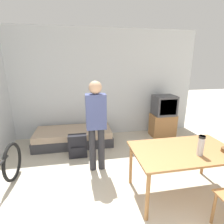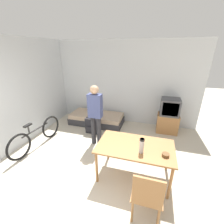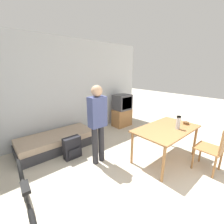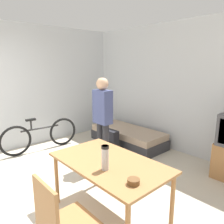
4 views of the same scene
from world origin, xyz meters
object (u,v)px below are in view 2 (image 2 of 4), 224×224
(dining_table, at_px, (135,149))
(thermos_flask, at_px, (142,145))
(wooden_chair, at_px, (147,195))
(bicycle, at_px, (37,135))
(tv, at_px, (168,116))
(backpack, at_px, (92,126))
(person_standing, at_px, (95,112))
(daybed, at_px, (97,119))
(mate_bowl, at_px, (166,155))

(dining_table, xyz_separation_m, thermos_flask, (0.13, -0.17, 0.22))
(wooden_chair, height_order, bicycle, wooden_chair)
(tv, xyz_separation_m, thermos_flask, (-0.60, -2.21, 0.33))
(bicycle, distance_m, backpack, 1.52)
(dining_table, distance_m, person_standing, 1.45)
(tv, relative_size, wooden_chair, 1.17)
(daybed, relative_size, dining_table, 1.26)
(tv, height_order, dining_table, tv)
(tv, xyz_separation_m, bicycle, (-3.31, -1.75, -0.21))
(tv, bearing_deg, person_standing, -147.30)
(daybed, bearing_deg, thermos_flask, -51.38)
(daybed, distance_m, backpack, 0.65)
(tv, height_order, wooden_chair, tv)
(tv, distance_m, person_standing, 2.25)
(thermos_flask, relative_size, mate_bowl, 2.26)
(dining_table, relative_size, mate_bowl, 11.76)
(daybed, relative_size, thermos_flask, 6.58)
(daybed, height_order, dining_table, dining_table)
(wooden_chair, bearing_deg, dining_table, 109.67)
(tv, bearing_deg, daybed, -178.35)
(bicycle, distance_m, mate_bowl, 3.18)
(tv, relative_size, backpack, 2.24)
(wooden_chair, xyz_separation_m, person_standing, (-1.44, 1.68, 0.41))
(dining_table, height_order, thermos_flask, thermos_flask)
(bicycle, relative_size, thermos_flask, 6.12)
(wooden_chair, distance_m, person_standing, 2.25)
(wooden_chair, bearing_deg, thermos_flask, 104.46)
(bicycle, relative_size, person_standing, 1.04)
(dining_table, relative_size, bicycle, 0.85)
(daybed, bearing_deg, person_standing, -68.43)
(bicycle, height_order, person_standing, person_standing)
(tv, relative_size, dining_table, 0.76)
(wooden_chair, bearing_deg, daybed, 123.88)
(daybed, xyz_separation_m, wooden_chair, (1.89, -2.81, 0.35))
(dining_table, relative_size, thermos_flask, 5.20)
(dining_table, xyz_separation_m, wooden_chair, (0.30, -0.83, -0.12))
(thermos_flask, bearing_deg, daybed, 128.62)
(daybed, height_order, wooden_chair, wooden_chair)
(daybed, relative_size, backpack, 3.71)
(mate_bowl, xyz_separation_m, backpack, (-2.03, 1.50, -0.51))
(bicycle, height_order, thermos_flask, thermos_flask)
(mate_bowl, bearing_deg, tv, 85.09)
(backpack, bearing_deg, thermos_flask, -42.97)
(person_standing, bearing_deg, daybed, 111.57)
(wooden_chair, height_order, person_standing, person_standing)
(dining_table, xyz_separation_m, person_standing, (-1.14, 0.85, 0.29))
(daybed, bearing_deg, wooden_chair, -56.12)
(dining_table, height_order, backpack, dining_table)
(wooden_chair, xyz_separation_m, mate_bowl, (0.24, 0.67, 0.22))
(thermos_flask, xyz_separation_m, backpack, (-1.62, 1.51, -0.63))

